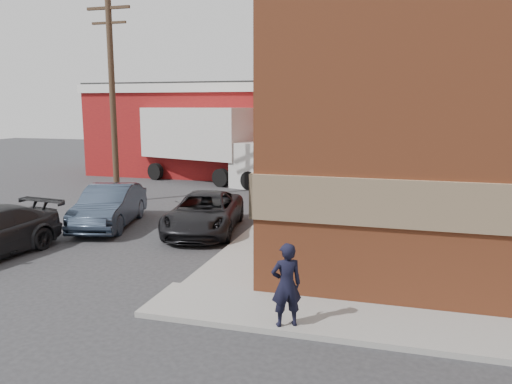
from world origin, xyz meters
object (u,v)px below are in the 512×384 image
Objects in this scene: suv_a at (204,213)px; man at (286,285)px; warehouse at (229,129)px; box_truck at (210,140)px; sedan at (109,206)px; utility_pole at (112,94)px.

man is at bearing -67.39° from suv_a.
suv_a is at bearing -74.08° from warehouse.
sedan is at bearing -71.30° from box_truck.
utility_pole is (-1.50, -11.00, 1.93)m from warehouse.
utility_pole is 6.13m from sedan.
man is at bearing -46.24° from utility_pole.
box_truck reaches higher than sedan.
warehouse is 3.63× the size of sedan.
man is at bearing -68.23° from warehouse.
man is 19.26m from box_truck.
suv_a is at bearing -53.12° from box_truck.
man is 10.21m from sedan.
suv_a is (5.74, -3.85, -4.08)m from utility_pole.
utility_pole is 5.53× the size of man.
utility_pole reaches higher than man.
utility_pole is 2.01× the size of sedan.
box_truck is (-0.41, 10.85, 1.65)m from sedan.
box_truck is at bearing 75.08° from utility_pole.
utility_pole is 15.10m from man.
warehouse reaches higher than box_truck.
warehouse is 1.86× the size of box_truck.
man is (10.10, -10.55, -3.81)m from utility_pole.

